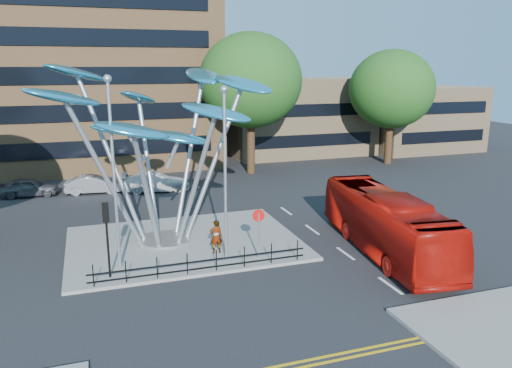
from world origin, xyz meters
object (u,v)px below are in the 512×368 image
object	(u,v)px
leaf_sculpture	(157,115)
parked_car_left	(29,187)
street_lamp_right	(225,159)
traffic_light_island	(106,224)
parked_car_mid	(94,184)
tree_far	(392,89)
red_bus	(385,223)
parked_car_right	(156,182)
tree_right	(251,81)
street_lamp_left	(113,157)
no_entry_sign_island	(259,225)
pedestrian	(216,237)

from	to	relation	value
leaf_sculpture	parked_car_left	size ratio (longest dim) A/B	3.15
street_lamp_right	traffic_light_island	size ratio (longest dim) A/B	2.42
parked_car_left	parked_car_mid	distance (m)	4.53
leaf_sculpture	traffic_light_island	distance (m)	6.65
leaf_sculpture	traffic_light_island	bearing A→B (deg)	-125.04
tree_far	red_bus	world-z (taller)	tree_far
parked_car_mid	parked_car_right	xyz separation A→B (m)	(4.50, -0.77, 0.05)
tree_right	street_lamp_left	xyz separation A→B (m)	(-12.50, -18.50, -2.68)
no_entry_sign_island	parked_car_mid	size ratio (longest dim) A/B	0.60
tree_right	leaf_sculpture	bearing A→B (deg)	-123.31
tree_far	street_lamp_left	world-z (taller)	tree_far
pedestrian	parked_car_right	distance (m)	14.40
leaf_sculpture	red_bus	xyz separation A→B (m)	(10.57, -5.05, -5.33)
street_lamp_right	parked_car_mid	xyz separation A→B (m)	(-5.82, 15.98, -4.42)
leaf_sculpture	street_lamp_left	bearing A→B (deg)	-127.40
tree_far	street_lamp_right	distance (m)	28.76
traffic_light_island	parked_car_right	bearing A→B (deg)	75.11
street_lamp_right	parked_car_left	bearing A→B (deg)	121.99
red_bus	parked_car_mid	bearing A→B (deg)	135.82
parked_car_right	traffic_light_island	bearing A→B (deg)	171.82
street_lamp_right	parked_car_right	world-z (taller)	street_lamp_right
parked_car_left	parked_car_mid	world-z (taller)	parked_car_left
traffic_light_island	parked_car_left	size ratio (longest dim) A/B	0.85
street_lamp_left	no_entry_sign_island	distance (m)	7.47
tree_right	parked_car_left	xyz separation A→B (m)	(-17.82, -2.47, -7.35)
red_bus	tree_right	bearing A→B (deg)	98.68
street_lamp_right	parked_car_right	xyz separation A→B (m)	(-1.32, 15.20, -4.37)
street_lamp_left	red_bus	world-z (taller)	street_lamp_left
leaf_sculpture	no_entry_sign_island	distance (m)	7.71
pedestrian	parked_car_right	xyz separation A→B (m)	(-1.04, 14.36, -0.28)
tree_far	parked_car_right	xyz separation A→B (m)	(-22.82, -3.80, -6.38)
parked_car_left	parked_car_mid	size ratio (longest dim) A/B	0.99
parked_car_left	street_lamp_right	bearing A→B (deg)	-144.01
parked_car_mid	parked_car_right	distance (m)	4.57
street_lamp_right	traffic_light_island	bearing A→B (deg)	-174.81
tree_far	traffic_light_island	world-z (taller)	tree_far
parked_car_left	parked_car_right	world-z (taller)	parked_car_right
red_bus	parked_car_right	distance (m)	19.03
traffic_light_island	parked_car_right	world-z (taller)	traffic_light_island
tree_right	street_lamp_right	world-z (taller)	tree_right
parked_car_left	parked_car_mid	bearing A→B (deg)	-92.96
parked_car_left	tree_far	bearing A→B (deg)	-81.56
tree_right	leaf_sculpture	distance (m)	18.37
traffic_light_island	parked_car_mid	size ratio (longest dim) A/B	0.84
street_lamp_left	parked_car_right	distance (m)	15.85
red_bus	parked_car_right	xyz separation A→B (m)	(-9.32, 16.57, -0.81)
parked_car_mid	no_entry_sign_island	bearing A→B (deg)	-151.09
tree_far	pedestrian	size ratio (longest dim) A/B	6.30
red_bus	tree_far	bearing A→B (deg)	63.73
tree_right	pedestrian	world-z (taller)	tree_right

